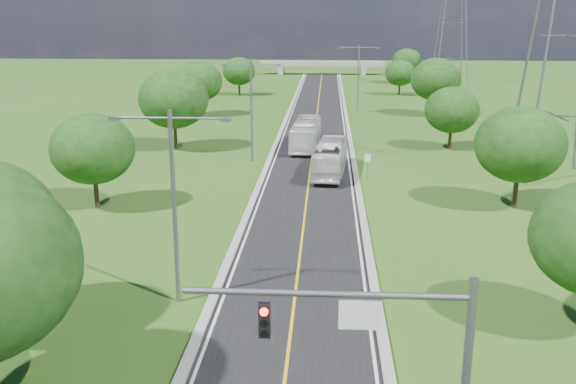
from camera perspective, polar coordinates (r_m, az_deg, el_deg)
name	(u,v)px	position (r m, az deg, el deg)	size (l,w,h in m)	color
ground	(315,134)	(79.48, 2.38, 5.14)	(260.00, 260.00, 0.00)	#274B15
road	(316,126)	(85.38, 2.47, 5.89)	(8.00, 150.00, 0.06)	black
curb_left	(284,125)	(85.55, -0.40, 5.97)	(0.50, 150.00, 0.22)	gray
curb_right	(348,126)	(85.39, 5.33, 5.89)	(0.50, 150.00, 0.22)	gray
signal_mast	(396,349)	(19.73, 9.55, -13.56)	(8.54, 0.33, 7.20)	slate
speed_limit_sign	(368,162)	(57.69, 7.09, 2.63)	(0.55, 0.09, 2.40)	slate
overpass	(322,64)	(158.60, 3.04, 11.25)	(30.00, 3.00, 3.20)	gray
streetlight_near_left	(173,191)	(32.21, -10.15, 0.06)	(5.90, 0.25, 10.00)	slate
streetlight_mid_left	(251,102)	(64.15, -3.28, 7.98)	(5.90, 0.25, 10.00)	slate
streetlight_far_right	(358,73)	(96.61, 6.28, 10.48)	(5.90, 0.25, 10.00)	slate
power_tower_near	(568,18)	(61.63, 23.66, 13.95)	(9.00, 6.40, 28.00)	slate
power_tower_far	(453,15)	(135.36, 14.45, 14.97)	(9.00, 6.40, 28.00)	slate
tree_lb	(93,149)	(50.33, -16.98, 3.70)	(6.30, 6.30, 7.33)	black
tree_lc	(174,99)	(70.68, -10.13, 8.17)	(7.56, 7.56, 8.79)	black
tree_ld	(199,81)	(94.46, -7.91, 9.71)	(6.72, 6.72, 7.82)	black
tree_le	(239,71)	(117.68, -4.38, 10.65)	(5.88, 5.88, 6.84)	black
tree_rb	(520,145)	(51.15, 19.93, 3.98)	(6.72, 6.72, 7.82)	black
tree_rc	(452,110)	(72.13, 14.37, 7.08)	(5.88, 5.88, 6.84)	black
tree_rd	(436,79)	(95.84, 13.00, 9.73)	(7.14, 7.14, 8.30)	black
tree_re	(400,73)	(119.30, 9.93, 10.38)	(5.46, 5.46, 6.35)	black
tree_rf	(407,61)	(139.46, 10.52, 11.34)	(6.30, 6.30, 7.33)	black
bus_outbound	(330,158)	(59.35, 3.78, 3.04)	(2.51, 10.71, 2.98)	silver
bus_inbound	(306,134)	(70.90, 1.59, 5.19)	(2.61, 11.15, 3.10)	white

